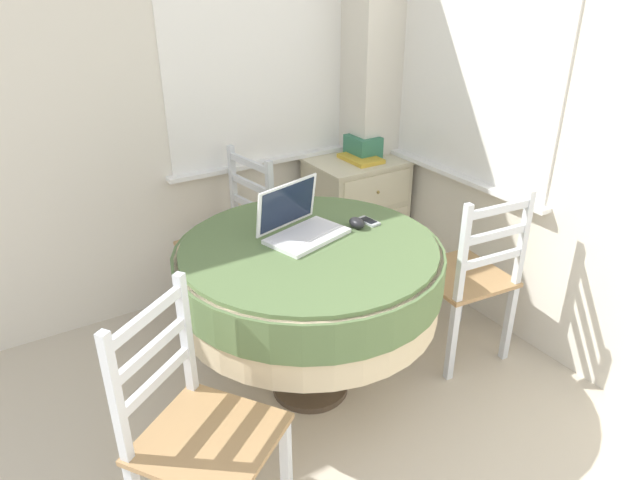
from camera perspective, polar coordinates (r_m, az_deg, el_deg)
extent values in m
cube|color=white|center=(3.30, -6.39, 19.87)|extent=(1.10, 0.01, 1.42)
cube|color=white|center=(3.43, -5.57, 7.76)|extent=(1.18, 0.07, 0.02)
cube|color=white|center=(3.13, 15.49, 18.80)|extent=(0.01, 1.10, 1.42)
cube|color=white|center=(3.27, 13.64, 6.21)|extent=(0.07, 1.18, 0.02)
cube|color=silver|center=(3.58, 5.18, 16.92)|extent=(0.28, 0.28, 2.55)
cylinder|color=#4C3D2D|center=(2.82, -0.98, -14.32)|extent=(0.36, 0.36, 0.03)
cylinder|color=#4C3D2D|center=(2.59, -1.04, -7.97)|extent=(0.11, 0.11, 0.72)
cylinder|color=beige|center=(2.48, -1.08, -3.90)|extent=(1.12, 1.12, 0.30)
cylinder|color=#567042|center=(2.44, -1.10, -2.59)|extent=(1.14, 1.14, 0.17)
cylinder|color=#567042|center=(2.40, -1.11, -0.63)|extent=(1.09, 1.09, 0.02)
cube|color=white|center=(2.45, -1.29, 0.39)|extent=(0.39, 0.29, 0.02)
cube|color=silver|center=(2.45, -1.55, 0.71)|extent=(0.33, 0.20, 0.00)
cube|color=white|center=(2.48, -3.32, 3.54)|extent=(0.34, 0.13, 0.21)
cube|color=#192338|center=(2.47, -3.24, 3.52)|extent=(0.31, 0.11, 0.18)
ellipsoid|color=black|center=(2.54, 3.71, 1.72)|extent=(0.06, 0.09, 0.05)
cube|color=#B2B7BC|center=(2.61, 4.85, 1.87)|extent=(0.06, 0.12, 0.01)
cube|color=black|center=(2.60, 4.86, 1.99)|extent=(0.05, 0.08, 0.00)
cube|color=#A87F51|center=(3.18, -9.40, -0.43)|extent=(0.48, 0.47, 0.02)
cube|color=silver|center=(3.35, -13.44, -3.77)|extent=(0.04, 0.04, 0.43)
cube|color=silver|center=(3.08, -10.22, -6.30)|extent=(0.04, 0.04, 0.43)
cube|color=silver|center=(3.51, -8.16, -1.83)|extent=(0.04, 0.04, 0.43)
cube|color=silver|center=(3.25, -4.67, -4.06)|extent=(0.04, 0.04, 0.43)
cube|color=silver|center=(3.31, -8.68, 5.38)|extent=(0.04, 0.04, 0.48)
cube|color=silver|center=(3.04, -4.99, 3.64)|extent=(0.04, 0.04, 0.48)
cube|color=silver|center=(3.11, -7.09, 7.64)|extent=(0.08, 0.35, 0.04)
cube|color=silver|center=(3.15, -6.97, 5.52)|extent=(0.08, 0.35, 0.04)
cube|color=silver|center=(3.20, -6.85, 3.45)|extent=(0.08, 0.35, 0.04)
cube|color=#A87F51|center=(2.92, 13.96, -3.44)|extent=(0.45, 0.46, 0.02)
cube|color=silver|center=(3.26, 13.89, -4.72)|extent=(0.04, 0.04, 0.43)
cube|color=silver|center=(3.06, 8.74, -6.35)|extent=(0.04, 0.04, 0.43)
cube|color=silver|center=(3.03, 18.33, -7.84)|extent=(0.04, 0.04, 0.43)
cube|color=silver|center=(2.82, 13.06, -9.88)|extent=(0.04, 0.04, 0.43)
cube|color=silver|center=(2.81, 19.67, 0.18)|extent=(0.03, 0.03, 0.48)
cube|color=silver|center=(2.58, 14.11, -1.37)|extent=(0.03, 0.03, 0.48)
cube|color=silver|center=(2.62, 17.52, 2.97)|extent=(0.36, 0.06, 0.04)
cube|color=silver|center=(2.67, 17.16, 0.53)|extent=(0.36, 0.06, 0.04)
cube|color=silver|center=(2.72, 16.82, -1.81)|extent=(0.36, 0.06, 0.04)
cube|color=#A87F51|center=(2.01, -10.97, -18.89)|extent=(0.58, 0.58, 0.02)
cube|color=silver|center=(2.20, -3.41, -21.58)|extent=(0.05, 0.05, 0.43)
cube|color=silver|center=(2.35, -12.02, -18.57)|extent=(0.05, 0.05, 0.43)
cube|color=silver|center=(1.84, -19.75, -14.75)|extent=(0.04, 0.04, 0.48)
cube|color=silver|center=(2.05, -13.25, -9.12)|extent=(0.04, 0.04, 0.48)
cube|color=silver|center=(1.84, -17.00, -7.34)|extent=(0.30, 0.22, 0.04)
cube|color=silver|center=(1.91, -16.51, -10.44)|extent=(0.30, 0.22, 0.04)
cube|color=silver|center=(1.98, -16.05, -13.33)|extent=(0.30, 0.22, 0.04)
cube|color=beige|center=(3.65, 3.52, 2.28)|extent=(0.55, 0.43, 0.74)
cube|color=beige|center=(3.52, 3.68, 7.92)|extent=(0.57, 0.45, 0.02)
cube|color=beige|center=(3.40, 5.76, 4.81)|extent=(0.48, 0.01, 0.21)
sphere|color=olive|center=(3.39, 5.84, 4.77)|extent=(0.02, 0.02, 0.02)
cube|color=beige|center=(3.49, 5.58, 1.06)|extent=(0.48, 0.01, 0.21)
sphere|color=olive|center=(3.49, 5.66, 1.01)|extent=(0.02, 0.02, 0.02)
cube|color=beige|center=(3.60, 5.41, -2.48)|extent=(0.48, 0.01, 0.21)
sphere|color=olive|center=(3.60, 5.49, -2.53)|extent=(0.02, 0.02, 0.02)
cube|color=#387A5B|center=(3.56, 4.33, 9.34)|extent=(0.16, 0.20, 0.13)
cube|color=gold|center=(3.49, 4.10, 8.13)|extent=(0.18, 0.26, 0.02)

